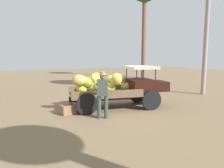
% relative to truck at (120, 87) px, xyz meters
% --- Properties ---
extents(ground_plane, '(60.00, 60.00, 0.00)m').
position_rel_truck_xyz_m(ground_plane, '(-0.33, 0.16, -0.95)').
color(ground_plane, '#7B6548').
extents(truck, '(4.66, 2.62, 1.88)m').
position_rel_truck_xyz_m(truck, '(0.00, 0.00, 0.00)').
color(truck, black).
rests_on(truck, ground).
extents(farmer, '(0.57, 0.54, 1.76)m').
position_rel_truck_xyz_m(farmer, '(-1.41, -1.06, 0.05)').
color(farmer, '#34463D').
rests_on(farmer, ground).
extents(wooden_crate, '(0.63, 0.53, 0.38)m').
position_rel_truck_xyz_m(wooden_crate, '(-2.38, 0.15, -0.76)').
color(wooden_crate, '#8D6448').
rests_on(wooden_crate, ground).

